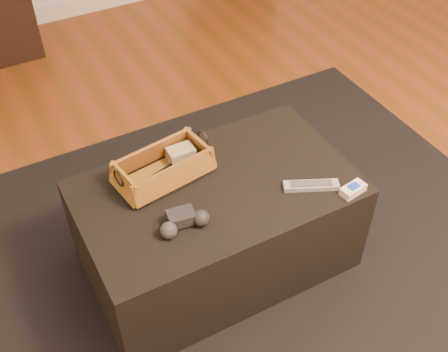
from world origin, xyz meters
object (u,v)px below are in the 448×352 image
ottoman (217,225)px  tv_remote (162,176)px  game_controller (183,221)px  wicker_basket (163,168)px  silver_remote (311,185)px  cream_gadget (353,189)px

ottoman → tv_remote: size_ratio=5.30×
tv_remote → game_controller: bearing=-111.5°
ottoman → tv_remote: bearing=142.4°
tv_remote → game_controller: 0.24m
wicker_basket → silver_remote: size_ratio=1.92×
game_controller → wicker_basket: bearing=80.4°
game_controller → cream_gadget: bearing=-13.1°
ottoman → cream_gadget: bearing=-32.1°
ottoman → wicker_basket: bearing=135.9°
game_controller → silver_remote: size_ratio=0.89×
wicker_basket → cream_gadget: size_ratio=3.80×
tv_remote → silver_remote: (0.45, -0.29, -0.01)m
wicker_basket → tv_remote: bearing=-134.2°
ottoman → tv_remote: tv_remote is taller
tv_remote → cream_gadget: (0.57, -0.38, -0.01)m
ottoman → game_controller: (-0.19, -0.12, 0.24)m
ottoman → game_controller: bearing=-147.5°
ottoman → wicker_basket: (-0.14, 0.14, 0.25)m
wicker_basket → game_controller: bearing=-99.6°
tv_remote → wicker_basket: (0.02, 0.02, 0.02)m
ottoman → silver_remote: bearing=-29.3°
game_controller → cream_gadget: game_controller is taller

